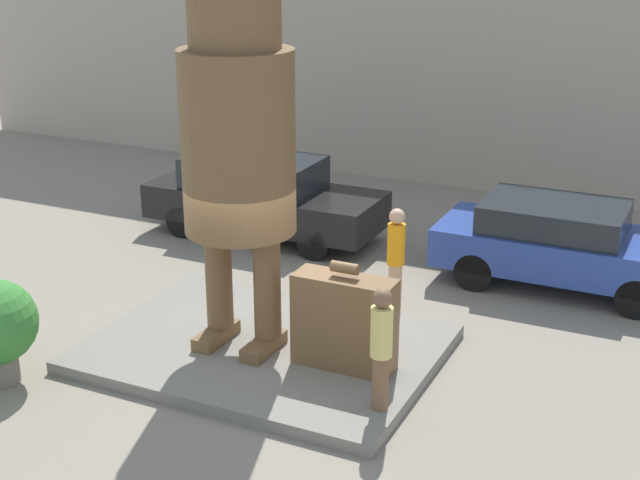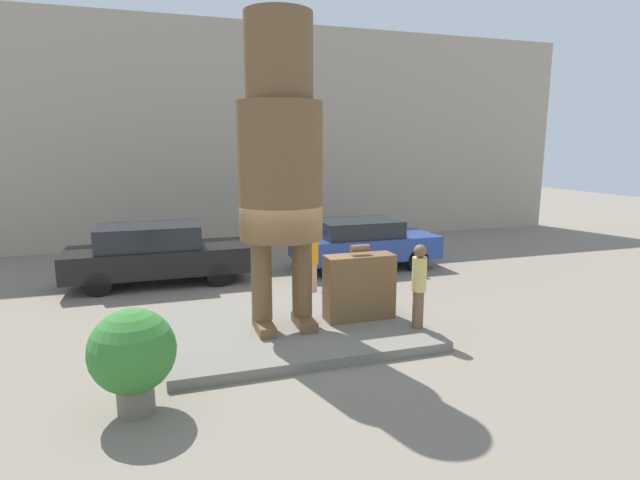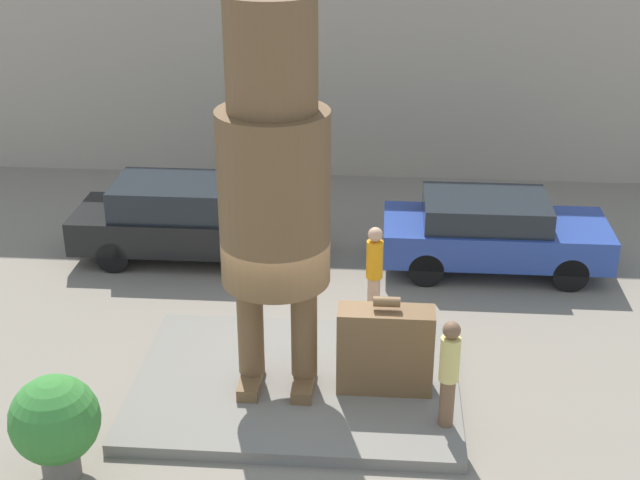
% 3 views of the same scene
% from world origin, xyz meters
% --- Properties ---
extents(ground_plane, '(60.00, 60.00, 0.00)m').
position_xyz_m(ground_plane, '(0.00, 0.00, 0.00)').
color(ground_plane, gray).
extents(pedestal, '(4.82, 3.61, 0.18)m').
position_xyz_m(pedestal, '(0.00, 0.00, 0.09)').
color(pedestal, slate).
rests_on(pedestal, ground_plane).
extents(building_backdrop, '(28.00, 0.60, 7.88)m').
position_xyz_m(building_backdrop, '(0.00, 9.63, 3.94)').
color(building_backdrop, tan).
rests_on(building_backdrop, ground_plane).
extents(statue_figure, '(1.52, 1.52, 5.62)m').
position_xyz_m(statue_figure, '(-0.25, -0.12, 3.47)').
color(statue_figure, brown).
rests_on(statue_figure, pedestal).
extents(giant_suitcase, '(1.38, 0.50, 1.50)m').
position_xyz_m(giant_suitcase, '(1.31, -0.14, 0.83)').
color(giant_suitcase, brown).
rests_on(giant_suitcase, pedestal).
extents(tourist, '(0.27, 0.27, 1.60)m').
position_xyz_m(tourist, '(2.16, -0.97, 1.06)').
color(tourist, brown).
rests_on(tourist, pedestal).
extents(parked_car_black, '(4.62, 1.73, 1.56)m').
position_xyz_m(parked_car_black, '(-2.50, 4.47, 0.82)').
color(parked_car_black, black).
rests_on(parked_car_black, ground_plane).
extents(parked_car_blue, '(4.20, 1.81, 1.45)m').
position_xyz_m(parked_car_blue, '(3.28, 4.39, 0.78)').
color(parked_car_blue, '#284293').
rests_on(parked_car_blue, ground_plane).
extents(worker_hivis, '(0.28, 0.28, 1.67)m').
position_xyz_m(worker_hivis, '(1.10, 2.33, 0.91)').
color(worker_hivis, tan).
rests_on(worker_hivis, ground_plane).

